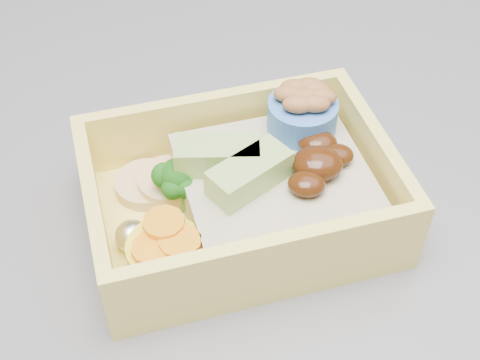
{
  "coord_description": "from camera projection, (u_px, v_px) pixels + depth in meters",
  "views": [
    {
      "loc": [
        -0.06,
        -0.21,
        1.22
      ],
      "look_at": [
        -0.08,
        0.05,
        0.95
      ],
      "focal_mm": 50.0,
      "sensor_mm": 36.0,
      "label": 1
    }
  ],
  "objects": [
    {
      "name": "bento_box",
      "position": [
        249.0,
        189.0,
        0.38
      ],
      "size": [
        0.2,
        0.17,
        0.06
      ],
      "rotation": [
        0.0,
        0.0,
        0.33
      ],
      "color": "#F8E266",
      "rests_on": "island"
    }
  ]
}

